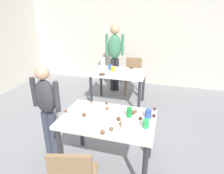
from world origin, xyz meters
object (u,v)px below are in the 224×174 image
Objects in this scene: person_girl_near at (47,105)px; person_adult_far at (115,52)px; dining_table_far at (118,76)px; dining_table_near at (108,125)px; pitcher_far at (103,62)px; chair_far_table at (133,74)px; mixing_bowl at (130,127)px; soda_can at (129,112)px.

person_adult_far is (0.24, 2.58, 0.21)m from person_girl_near.
person_girl_near reaches higher than dining_table_far.
dining_table_near is at bearing -76.74° from person_adult_far.
person_adult_far reaches higher than pitcher_far.
person_adult_far reaches higher than person_girl_near.
chair_far_table is 0.65× the size of person_girl_near.
person_girl_near reaches higher than mixing_bowl.
person_girl_near is 1.11m from soda_can.
person_girl_near is (-0.53, -1.83, 0.14)m from dining_table_far.
person_adult_far reaches higher than dining_table_near.
mixing_bowl is 1.53× the size of soda_can.
soda_can reaches higher than dining_table_far.
person_girl_near is at bearing 179.08° from dining_table_near.
dining_table_far is 0.58m from pitcher_far.
mixing_bowl is (0.63, -2.02, 0.14)m from dining_table_far.
soda_can is (0.86, -2.50, -0.19)m from person_adult_far.
person_adult_far is 13.54× the size of soda_can.
dining_table_near and dining_table_far have the same top height.
person_adult_far is 0.50m from pitcher_far.
person_girl_near is at bearing -95.38° from person_adult_far.
mixing_bowl is at bearing -65.08° from pitcher_far.
person_adult_far reaches higher than mixing_bowl.
pitcher_far is (-1.02, 2.05, 0.04)m from soda_can.
person_adult_far is 2.93m from mixing_bowl.
dining_table_far is 2.12m from mixing_bowl.
person_girl_near reaches higher than pitcher_far.
pitcher_far reaches higher than mixing_bowl.
mixing_bowl is at bearing -80.99° from chair_far_table.
mixing_bowl is (0.92, -2.77, -0.22)m from person_adult_far.
person_adult_far is at bearing 69.99° from pitcher_far.
pitcher_far reaches higher than dining_table_near.
chair_far_table is at bearing 75.39° from dining_table_far.
dining_table_near is at bearing -80.02° from dining_table_far.
person_girl_near is 1.18m from mixing_bowl.
dining_table_near is at bearing 149.62° from mixing_bowl.
person_girl_near is at bearing -92.16° from pitcher_far.
dining_table_near is at bearing -159.07° from soda_can.
mixing_bowl is (0.44, -2.76, 0.28)m from chair_far_table.
mixing_bowl is at bearing -77.92° from soda_can.
pitcher_far is at bearing 114.92° from mixing_bowl.
person_girl_near is at bearing -175.78° from soda_can.
pitcher_far is (-0.77, 2.15, 0.21)m from dining_table_near.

